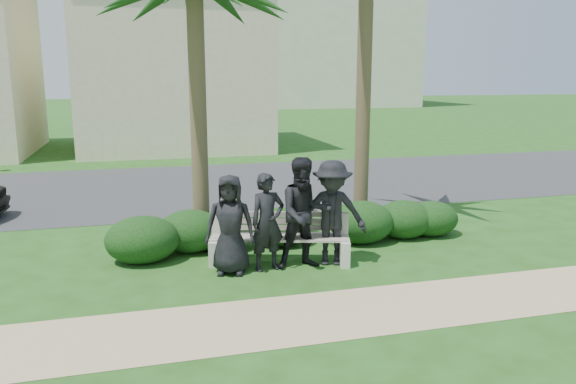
% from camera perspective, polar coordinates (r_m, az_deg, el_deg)
% --- Properties ---
extents(ground, '(160.00, 160.00, 0.00)m').
position_cam_1_polar(ground, '(9.63, 2.09, -7.96)').
color(ground, '#204814').
rests_on(ground, ground).
extents(footpath, '(30.00, 1.60, 0.01)m').
position_cam_1_polar(footpath, '(8.05, 5.97, -12.08)').
color(footpath, tan).
rests_on(footpath, ground).
extents(asphalt_street, '(160.00, 8.00, 0.01)m').
position_cam_1_polar(asphalt_street, '(17.18, -5.83, 0.76)').
color(asphalt_street, '#2D2D30').
rests_on(asphalt_street, ground).
extents(stucco_bldg_right, '(8.40, 8.40, 7.30)m').
position_cam_1_polar(stucco_bldg_right, '(26.72, -11.78, 12.35)').
color(stucco_bldg_right, beige).
rests_on(stucco_bldg_right, ground).
extents(park_bench, '(2.58, 1.20, 0.85)m').
position_cam_1_polar(park_bench, '(9.89, -0.91, -5.07)').
color(park_bench, '#A09386').
rests_on(park_bench, ground).
extents(man_a, '(0.93, 0.74, 1.67)m').
position_cam_1_polar(man_a, '(9.31, -5.90, -3.32)').
color(man_a, black).
rests_on(man_a, ground).
extents(man_b, '(0.67, 0.51, 1.66)m').
position_cam_1_polar(man_b, '(9.44, -2.09, -3.08)').
color(man_b, black).
rests_on(man_b, ground).
extents(man_c, '(0.94, 0.73, 1.91)m').
position_cam_1_polar(man_c, '(9.52, 1.68, -2.17)').
color(man_c, black).
rests_on(man_c, ground).
extents(man_d, '(1.33, 1.00, 1.84)m').
position_cam_1_polar(man_d, '(9.72, 4.48, -2.15)').
color(man_d, black).
rests_on(man_d, ground).
extents(hedge_a, '(1.30, 1.07, 0.85)m').
position_cam_1_polar(hedge_a, '(10.29, -14.60, -4.57)').
color(hedge_a, black).
rests_on(hedge_a, ground).
extents(hedge_b, '(1.24, 1.03, 0.81)m').
position_cam_1_polar(hedge_b, '(10.71, -9.93, -3.81)').
color(hedge_b, black).
rests_on(hedge_b, ground).
extents(hedge_c, '(1.16, 0.96, 0.76)m').
position_cam_1_polar(hedge_c, '(10.74, -6.87, -3.84)').
color(hedge_c, black).
rests_on(hedge_c, ground).
extents(hedge_d, '(1.31, 1.08, 0.85)m').
position_cam_1_polar(hedge_d, '(11.21, 7.46, -2.94)').
color(hedge_d, black).
rests_on(hedge_d, ground).
extents(hedge_e, '(1.21, 1.00, 0.79)m').
position_cam_1_polar(hedge_e, '(11.70, 11.69, -2.63)').
color(hedge_e, black).
rests_on(hedge_e, ground).
extents(hedge_f, '(1.13, 0.93, 0.74)m').
position_cam_1_polar(hedge_f, '(11.98, 14.35, -2.54)').
color(hedge_f, black).
rests_on(hedge_f, ground).
extents(hedge_extra, '(1.16, 0.96, 0.76)m').
position_cam_1_polar(hedge_extra, '(10.97, -0.69, -3.43)').
color(hedge_extra, black).
rests_on(hedge_extra, ground).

